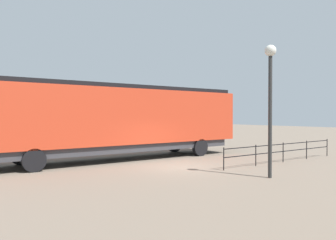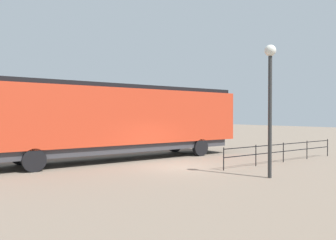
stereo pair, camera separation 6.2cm
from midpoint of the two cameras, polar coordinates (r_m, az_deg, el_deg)
The scene contains 4 objects.
ground_plane at distance 17.17m, azimuth 1.92°, elevation -8.02°, with size 120.00×120.00×0.00m, color #756656.
locomotive at distance 19.99m, azimuth -6.98°, elevation 0.26°, with size 3.06×16.09×4.38m.
lamp_post at distance 14.63m, azimuth 17.25°, elevation 5.55°, with size 0.48×0.48×5.60m.
platform_fence at distance 19.76m, azimuth 19.29°, elevation -4.76°, with size 0.05×9.47×1.10m.
Camera 2 is at (13.41, -10.39, 2.65)m, focal length 35.48 mm.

